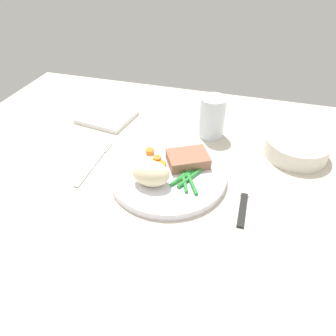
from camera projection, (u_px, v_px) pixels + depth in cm
name	position (u px, v px, depth cm)	size (l,w,h in cm)	color
dining_table	(173.00, 183.00, 67.04)	(120.00, 90.00, 2.00)	beige
dinner_plate	(168.00, 175.00, 66.57)	(25.07, 25.07, 1.60)	white
meat_portion	(188.00, 159.00, 67.53)	(8.67, 6.39, 2.46)	#936047
mashed_potatoes	(151.00, 173.00, 61.55)	(7.69, 5.29, 5.20)	beige
carrot_slices	(154.00, 160.00, 68.29)	(5.91, 6.42, 1.28)	orange
green_beans	(187.00, 178.00, 63.88)	(6.23, 8.75, 0.82)	#2D8C38
fork	(94.00, 164.00, 70.53)	(1.44, 16.60, 0.40)	silver
knife	(245.00, 192.00, 63.19)	(1.70, 20.50, 0.64)	black
water_glass	(212.00, 120.00, 77.57)	(6.48, 6.48, 10.40)	silver
salad_bowl	(297.00, 146.00, 72.03)	(14.49, 14.49, 4.22)	silver
napkin	(107.00, 117.00, 86.42)	(13.72, 12.12, 1.27)	white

